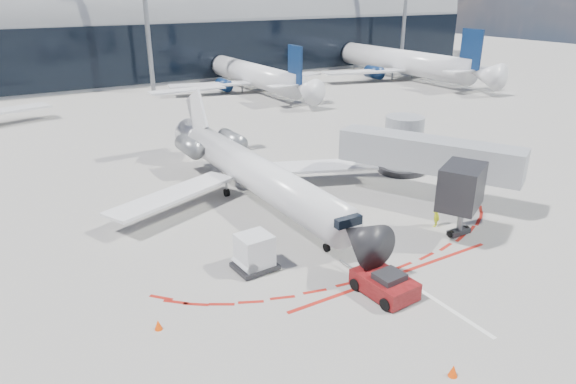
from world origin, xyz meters
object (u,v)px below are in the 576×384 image
regional_jet (250,170)px  ramp_worker (436,214)px  uld_container (255,253)px  pushback_tug (385,284)px

regional_jet → ramp_worker: size_ratio=15.51×
regional_jet → uld_container: regional_jet is taller
ramp_worker → uld_container: 12.88m
pushback_tug → ramp_worker: (8.29, 4.46, 0.28)m
regional_jet → uld_container: size_ratio=11.56×
pushback_tug → ramp_worker: size_ratio=2.97×
regional_jet → ramp_worker: 13.52m
ramp_worker → uld_container: size_ratio=0.75×
regional_jet → pushback_tug: size_ratio=5.22×
regional_jet → ramp_worker: (8.20, -10.66, -1.39)m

